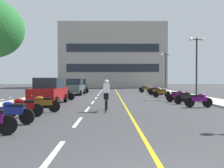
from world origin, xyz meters
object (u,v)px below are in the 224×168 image
street_lamp_mid (197,54)px  street_lamp_far (166,63)px  motorcycle_3 (43,104)px  motorcycle_7 (65,94)px  motorcycle_11 (82,90)px  parked_car_near (49,91)px  motorcycle_12 (146,89)px  motorcycle_2 (23,107)px  motorcycle_1 (13,112)px  cyclist_rider (106,95)px  motorcycle_5 (185,97)px  motorcycle_4 (199,100)px  motorcycle_10 (155,90)px  motorcycle_9 (156,91)px  parked_car_mid (75,87)px  parked_car_far (80,85)px  motorcycle_6 (178,96)px  motorcycle_8 (162,92)px  motorcycle_13 (145,88)px

street_lamp_mid → street_lamp_far: size_ratio=1.03×
motorcycle_3 → motorcycle_7: same height
street_lamp_far → motorcycle_11: size_ratio=3.10×
parked_car_near → motorcycle_12: size_ratio=2.56×
motorcycle_2 → motorcycle_3: size_ratio=1.02×
motorcycle_1 → cyclist_rider: cyclist_rider is taller
motorcycle_5 → motorcycle_11: (-8.78, 12.82, 0.00)m
street_lamp_mid → motorcycle_4: 8.27m
motorcycle_10 → motorcycle_9: bearing=-94.2°
parked_car_mid → motorcycle_11: size_ratio=2.50×
motorcycle_1 → motorcycle_2: bearing=96.8°
motorcycle_4 → motorcycle_10: same height
parked_car_far → motorcycle_9: (9.37, -7.77, -0.44)m
street_lamp_mid → parked_car_mid: bearing=157.5°
motorcycle_3 → motorcycle_6: size_ratio=0.97×
street_lamp_mid → motorcycle_6: street_lamp_mid is taller
cyclist_rider → motorcycle_1: bearing=-134.2°
parked_car_mid → motorcycle_8: (8.91, -3.84, -0.44)m
motorcycle_8 → motorcycle_10: 4.85m
motorcycle_3 → motorcycle_7: bearing=92.6°
street_lamp_mid → parked_car_near: size_ratio=1.28×
parked_car_near → motorcycle_10: parked_car_near is taller
motorcycle_6 → motorcycle_13: (-0.14, 15.35, 0.00)m
motorcycle_8 → motorcycle_1: bearing=-123.3°
motorcycle_1 → motorcycle_10: 20.18m
parked_car_mid → motorcycle_10: size_ratio=2.56×
motorcycle_11 → parked_car_mid: bearing=-97.8°
motorcycle_3 → motorcycle_11: bearing=90.3°
motorcycle_3 → motorcycle_10: same height
street_lamp_mid → motorcycle_6: (-2.77, -3.52, -3.58)m
motorcycle_10 → cyclist_rider: (-5.46, -14.48, 0.41)m
motorcycle_13 → motorcycle_2: bearing=-111.6°
parked_car_near → cyclist_rider: 5.35m
motorcycle_2 → motorcycle_10: size_ratio=1.01×
motorcycle_1 → motorcycle_13: (8.72, 24.00, 0.00)m
motorcycle_12 → motorcycle_11: bearing=-166.7°
parked_car_far → motorcycle_2: size_ratio=2.54×
motorcycle_2 → motorcycle_3: (0.46, 1.43, 0.00)m
motorcycle_11 → motorcycle_13: same height
motorcycle_11 → motorcycle_9: bearing=-22.2°
street_lamp_mid → motorcycle_9: street_lamp_mid is taller
motorcycle_6 → motorcycle_10: bearing=89.4°
motorcycle_7 → motorcycle_1: bearing=-89.6°
parked_car_far → motorcycle_2: 22.73m
parked_car_far → motorcycle_1: size_ratio=2.52×
parked_car_near → parked_car_far: bearing=90.1°
motorcycle_2 → motorcycle_13: bearing=68.4°
motorcycle_10 → motorcycle_11: (-8.77, 1.97, 0.00)m
street_lamp_far → cyclist_rider: street_lamp_far is taller
motorcycle_8 → cyclist_rider: (-5.19, -9.64, 0.41)m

